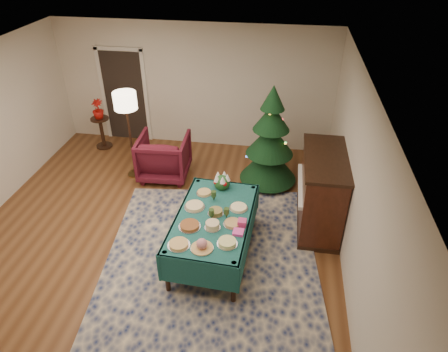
% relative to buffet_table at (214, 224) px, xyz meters
% --- Properties ---
extents(room_shell, '(7.00, 7.00, 7.00)m').
position_rel_buffet_table_xyz_m(room_shell, '(-1.05, 0.05, 0.76)').
color(room_shell, '#593319').
rests_on(room_shell, ground).
extents(doorway, '(1.08, 0.04, 2.16)m').
position_rel_buffet_table_xyz_m(doorway, '(-2.65, 3.53, 0.50)').
color(doorway, black).
rests_on(doorway, ground).
extents(rug, '(3.65, 4.53, 0.02)m').
position_rel_buffet_table_xyz_m(rug, '(0.01, -0.42, -0.58)').
color(rug, '#13204A').
rests_on(rug, ground).
extents(buffet_table, '(1.21, 1.96, 0.74)m').
position_rel_buffet_table_xyz_m(buffet_table, '(0.00, 0.00, 0.00)').
color(buffet_table, black).
rests_on(buffet_table, ground).
extents(platter_0, '(0.30, 0.30, 0.05)m').
position_rel_buffet_table_xyz_m(platter_0, '(-0.35, -0.68, 0.17)').
color(platter_0, silver).
rests_on(platter_0, buffet_table).
extents(platter_1, '(0.31, 0.31, 0.16)m').
position_rel_buffet_table_xyz_m(platter_1, '(-0.03, -0.70, 0.21)').
color(platter_1, silver).
rests_on(platter_1, buffet_table).
extents(platter_2, '(0.28, 0.28, 0.06)m').
position_rel_buffet_table_xyz_m(platter_2, '(0.29, -0.56, 0.18)').
color(platter_2, silver).
rests_on(platter_2, buffet_table).
extents(platter_3, '(0.32, 0.32, 0.05)m').
position_rel_buffet_table_xyz_m(platter_3, '(-0.29, -0.29, 0.17)').
color(platter_3, silver).
rests_on(platter_3, buffet_table).
extents(platter_4, '(0.23, 0.23, 0.10)m').
position_rel_buffet_table_xyz_m(platter_4, '(0.03, -0.26, 0.20)').
color(platter_4, silver).
rests_on(platter_4, buffet_table).
extents(platter_5, '(0.27, 0.27, 0.04)m').
position_rel_buffet_table_xyz_m(platter_5, '(0.30, -0.14, 0.17)').
color(platter_5, silver).
rests_on(platter_5, buffet_table).
extents(platter_6, '(0.31, 0.31, 0.05)m').
position_rel_buffet_table_xyz_m(platter_6, '(-0.32, 0.16, 0.17)').
color(platter_6, silver).
rests_on(platter_6, buffet_table).
extents(platter_7, '(0.24, 0.24, 0.07)m').
position_rel_buffet_table_xyz_m(platter_7, '(0.02, 0.06, 0.18)').
color(platter_7, silver).
rests_on(platter_7, buffet_table).
extents(platter_8, '(0.28, 0.28, 0.04)m').
position_rel_buffet_table_xyz_m(platter_8, '(0.34, 0.24, 0.17)').
color(platter_8, silver).
rests_on(platter_8, buffet_table).
extents(platter_9, '(0.25, 0.25, 0.04)m').
position_rel_buffet_table_xyz_m(platter_9, '(-0.25, 0.54, 0.17)').
color(platter_9, silver).
rests_on(platter_9, buffet_table).
extents(goblet_0, '(0.08, 0.08, 0.17)m').
position_rel_buffet_table_xyz_m(goblet_0, '(-0.06, 0.38, 0.24)').
color(goblet_0, '#2D471E').
rests_on(goblet_0, buffet_table).
extents(goblet_1, '(0.08, 0.08, 0.17)m').
position_rel_buffet_table_xyz_m(goblet_1, '(0.19, -0.01, 0.24)').
color(goblet_1, '#2D471E').
rests_on(goblet_1, buffet_table).
extents(goblet_2, '(0.08, 0.08, 0.17)m').
position_rel_buffet_table_xyz_m(goblet_2, '(-0.02, -0.07, 0.24)').
color(goblet_2, '#2D471E').
rests_on(goblet_2, buffet_table).
extents(napkin_stack, '(0.16, 0.16, 0.04)m').
position_rel_buffet_table_xyz_m(napkin_stack, '(0.40, -0.32, 0.17)').
color(napkin_stack, '#F343A8').
rests_on(napkin_stack, buffet_table).
extents(gift_box, '(0.12, 0.12, 0.10)m').
position_rel_buffet_table_xyz_m(gift_box, '(0.44, -0.15, 0.20)').
color(gift_box, '#D03977').
rests_on(gift_box, buffet_table).
extents(centerpiece, '(0.27, 0.27, 0.31)m').
position_rel_buffet_table_xyz_m(centerpiece, '(0.00, 0.74, 0.28)').
color(centerpiece, '#1E4C1E').
rests_on(centerpiece, buffet_table).
extents(armchair, '(0.99, 0.93, 0.97)m').
position_rel_buffet_table_xyz_m(armchair, '(-1.37, 2.06, -0.11)').
color(armchair, '#4F111E').
rests_on(armchair, ground).
extents(floor_lamp, '(0.43, 0.43, 1.77)m').
position_rel_buffet_table_xyz_m(floor_lamp, '(-1.99, 1.99, 0.91)').
color(floor_lamp, '#A57F3F').
rests_on(floor_lamp, ground).
extents(side_table, '(0.40, 0.40, 0.71)m').
position_rel_buffet_table_xyz_m(side_table, '(-3.09, 3.01, -0.25)').
color(side_table, black).
rests_on(side_table, ground).
extents(potted_plant, '(0.24, 0.43, 0.24)m').
position_rel_buffet_table_xyz_m(potted_plant, '(-3.09, 3.01, 0.24)').
color(potted_plant, '#B8130D').
rests_on(potted_plant, side_table).
extents(christmas_tree, '(1.24, 1.24, 2.00)m').
position_rel_buffet_table_xyz_m(christmas_tree, '(0.69, 2.14, 0.31)').
color(christmas_tree, black).
rests_on(christmas_tree, ground).
extents(piano, '(0.72, 1.52, 1.31)m').
position_rel_buffet_table_xyz_m(piano, '(1.61, 1.01, 0.05)').
color(piano, black).
rests_on(piano, ground).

